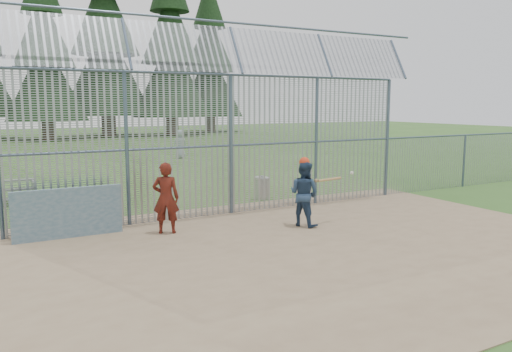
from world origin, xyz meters
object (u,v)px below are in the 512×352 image
dugout_wall (68,213)px  onlooker (166,198)px  batter (304,194)px  trash_can (262,188)px

dugout_wall → onlooker: size_ratio=1.42×
batter → onlooker: onlooker is taller
dugout_wall → onlooker: 2.31m
onlooker → trash_can: onlooker is taller
batter → dugout_wall: bearing=48.9°
onlooker → dugout_wall: bearing=5.9°
dugout_wall → trash_can: bearing=18.0°
dugout_wall → batter: size_ratio=1.48×
dugout_wall → onlooker: (2.18, -0.72, 0.28)m
trash_can → batter: bearing=-103.2°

